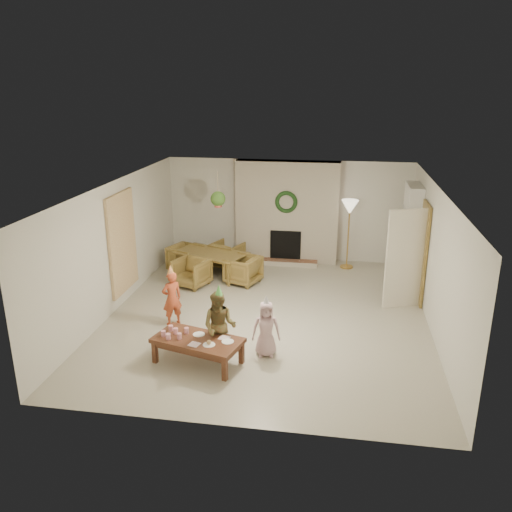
% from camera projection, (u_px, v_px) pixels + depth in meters
% --- Properties ---
extents(floor, '(7.00, 7.00, 0.00)m').
position_uv_depth(floor, '(268.00, 315.00, 10.08)').
color(floor, '#B7B29E').
rests_on(floor, ground).
extents(ceiling, '(7.00, 7.00, 0.00)m').
position_uv_depth(ceiling, '(269.00, 187.00, 9.29)').
color(ceiling, white).
rests_on(ceiling, wall_back).
extents(wall_back, '(7.00, 0.00, 7.00)m').
position_uv_depth(wall_back, '(288.00, 210.00, 12.96)').
color(wall_back, silver).
rests_on(wall_back, floor).
extents(wall_front, '(7.00, 0.00, 7.00)m').
position_uv_depth(wall_front, '(229.00, 341.00, 6.41)').
color(wall_front, silver).
rests_on(wall_front, floor).
extents(wall_left, '(0.00, 7.00, 7.00)m').
position_uv_depth(wall_left, '(116.00, 246.00, 10.14)').
color(wall_left, silver).
rests_on(wall_left, floor).
extents(wall_right, '(0.00, 7.00, 7.00)m').
position_uv_depth(wall_right, '(436.00, 262.00, 9.23)').
color(wall_right, silver).
rests_on(wall_right, floor).
extents(fireplace_mass, '(2.50, 0.40, 2.50)m').
position_uv_depth(fireplace_mass, '(287.00, 212.00, 12.77)').
color(fireplace_mass, '#5C181C').
rests_on(fireplace_mass, floor).
extents(fireplace_hearth, '(1.60, 0.30, 0.12)m').
position_uv_depth(fireplace_hearth, '(285.00, 262.00, 12.82)').
color(fireplace_hearth, brown).
rests_on(fireplace_hearth, floor).
extents(fireplace_firebox, '(0.75, 0.12, 0.75)m').
position_uv_depth(fireplace_firebox, '(286.00, 245.00, 12.86)').
color(fireplace_firebox, black).
rests_on(fireplace_firebox, floor).
extents(fireplace_wreath, '(0.54, 0.10, 0.54)m').
position_uv_depth(fireplace_wreath, '(286.00, 202.00, 12.46)').
color(fireplace_wreath, '#153714').
rests_on(fireplace_wreath, fireplace_mass).
extents(floor_lamp_base, '(0.31, 0.31, 0.03)m').
position_uv_depth(floor_lamp_base, '(346.00, 267.00, 12.65)').
color(floor_lamp_base, gold).
rests_on(floor_lamp_base, floor).
extents(floor_lamp_post, '(0.03, 0.03, 1.50)m').
position_uv_depth(floor_lamp_post, '(348.00, 237.00, 12.41)').
color(floor_lamp_post, gold).
rests_on(floor_lamp_post, floor).
extents(floor_lamp_shade, '(0.40, 0.40, 0.33)m').
position_uv_depth(floor_lamp_shade, '(350.00, 207.00, 12.19)').
color(floor_lamp_shade, beige).
rests_on(floor_lamp_shade, floor_lamp_post).
extents(bookshelf_carcass, '(0.30, 1.00, 2.20)m').
position_uv_depth(bookshelf_carcass, '(410.00, 234.00, 11.45)').
color(bookshelf_carcass, white).
rests_on(bookshelf_carcass, floor).
extents(bookshelf_shelf_a, '(0.30, 0.92, 0.03)m').
position_uv_depth(bookshelf_shelf_a, '(407.00, 262.00, 11.66)').
color(bookshelf_shelf_a, white).
rests_on(bookshelf_shelf_a, bookshelf_carcass).
extents(bookshelf_shelf_b, '(0.30, 0.92, 0.03)m').
position_uv_depth(bookshelf_shelf_b, '(408.00, 245.00, 11.54)').
color(bookshelf_shelf_b, white).
rests_on(bookshelf_shelf_b, bookshelf_carcass).
extents(bookshelf_shelf_c, '(0.30, 0.92, 0.03)m').
position_uv_depth(bookshelf_shelf_c, '(410.00, 228.00, 11.41)').
color(bookshelf_shelf_c, white).
rests_on(bookshelf_shelf_c, bookshelf_carcass).
extents(bookshelf_shelf_d, '(0.30, 0.92, 0.03)m').
position_uv_depth(bookshelf_shelf_d, '(412.00, 210.00, 11.28)').
color(bookshelf_shelf_d, white).
rests_on(bookshelf_shelf_d, bookshelf_carcass).
extents(books_row_lower, '(0.20, 0.40, 0.24)m').
position_uv_depth(books_row_lower, '(407.00, 258.00, 11.48)').
color(books_row_lower, '#AC1F37').
rests_on(books_row_lower, bookshelf_shelf_a).
extents(books_row_mid, '(0.20, 0.44, 0.24)m').
position_uv_depth(books_row_mid, '(408.00, 238.00, 11.54)').
color(books_row_mid, '#2A649A').
rests_on(books_row_mid, bookshelf_shelf_b).
extents(books_row_upper, '(0.20, 0.36, 0.22)m').
position_uv_depth(books_row_upper, '(410.00, 223.00, 11.28)').
color(books_row_upper, '#A26D22').
rests_on(books_row_upper, bookshelf_shelf_c).
extents(door_frame, '(0.05, 0.86, 2.04)m').
position_uv_depth(door_frame, '(423.00, 253.00, 10.43)').
color(door_frame, olive).
rests_on(door_frame, floor).
extents(door_leaf, '(0.77, 0.32, 2.00)m').
position_uv_depth(door_leaf, '(405.00, 259.00, 10.14)').
color(door_leaf, beige).
rests_on(door_leaf, floor).
extents(curtain_panel, '(0.06, 1.20, 2.00)m').
position_uv_depth(curtain_panel, '(122.00, 243.00, 10.32)').
color(curtain_panel, beige).
rests_on(curtain_panel, wall_left).
extents(dining_table, '(1.83, 1.42, 0.57)m').
position_uv_depth(dining_table, '(210.00, 264.00, 12.00)').
color(dining_table, olive).
rests_on(dining_table, floor).
extents(dining_chair_near, '(0.87, 0.89, 0.63)m').
position_uv_depth(dining_chair_near, '(192.00, 272.00, 11.41)').
color(dining_chair_near, olive).
rests_on(dining_chair_near, floor).
extents(dining_chair_far, '(0.87, 0.89, 0.63)m').
position_uv_depth(dining_chair_far, '(227.00, 255.00, 12.58)').
color(dining_chair_far, olive).
rests_on(dining_chair_far, floor).
extents(dining_chair_left, '(0.89, 0.87, 0.63)m').
position_uv_depth(dining_chair_left, '(186.00, 258.00, 12.34)').
color(dining_chair_left, olive).
rests_on(dining_chair_left, floor).
extents(dining_chair_right, '(0.89, 0.87, 0.63)m').
position_uv_depth(dining_chair_right, '(243.00, 270.00, 11.57)').
color(dining_chair_right, olive).
rests_on(dining_chair_right, floor).
extents(hanging_plant_cord, '(0.01, 0.01, 0.70)m').
position_uv_depth(hanging_plant_cord, '(218.00, 188.00, 11.00)').
color(hanging_plant_cord, tan).
rests_on(hanging_plant_cord, ceiling).
extents(hanging_plant_pot, '(0.16, 0.16, 0.12)m').
position_uv_depth(hanging_plant_pot, '(218.00, 204.00, 11.11)').
color(hanging_plant_pot, '#993A31').
rests_on(hanging_plant_pot, hanging_plant_cord).
extents(hanging_plant_foliage, '(0.32, 0.32, 0.32)m').
position_uv_depth(hanging_plant_foliage, '(218.00, 199.00, 11.08)').
color(hanging_plant_foliage, '#2D521B').
rests_on(hanging_plant_foliage, hanging_plant_pot).
extents(coffee_table_top, '(1.53, 1.04, 0.06)m').
position_uv_depth(coffee_table_top, '(198.00, 340.00, 8.23)').
color(coffee_table_top, '#5A311E').
rests_on(coffee_table_top, floor).
extents(coffee_table_apron, '(1.39, 0.91, 0.09)m').
position_uv_depth(coffee_table_apron, '(198.00, 345.00, 8.25)').
color(coffee_table_apron, '#5A311E').
rests_on(coffee_table_apron, floor).
extents(coffee_leg_fl, '(0.09, 0.09, 0.36)m').
position_uv_depth(coffee_leg_fl, '(155.00, 352.00, 8.30)').
color(coffee_leg_fl, '#5A311E').
rests_on(coffee_leg_fl, floor).
extents(coffee_leg_fr, '(0.09, 0.09, 0.36)m').
position_uv_depth(coffee_leg_fr, '(225.00, 370.00, 7.80)').
color(coffee_leg_fr, '#5A311E').
rests_on(coffee_leg_fr, floor).
extents(coffee_leg_bl, '(0.09, 0.09, 0.36)m').
position_uv_depth(coffee_leg_bl, '(175.00, 337.00, 8.79)').
color(coffee_leg_bl, '#5A311E').
rests_on(coffee_leg_bl, floor).
extents(coffee_leg_br, '(0.09, 0.09, 0.36)m').
position_uv_depth(coffee_leg_br, '(242.00, 353.00, 8.29)').
color(coffee_leg_br, '#5A311E').
rests_on(coffee_leg_br, floor).
extents(cup_a, '(0.09, 0.09, 0.10)m').
position_uv_depth(cup_a, '(163.00, 334.00, 8.28)').
color(cup_a, white).
rests_on(cup_a, coffee_table_top).
extents(cup_b, '(0.09, 0.09, 0.10)m').
position_uv_depth(cup_b, '(171.00, 328.00, 8.46)').
color(cup_b, white).
rests_on(cup_b, coffee_table_top).
extents(cup_c, '(0.09, 0.09, 0.10)m').
position_uv_depth(cup_c, '(168.00, 337.00, 8.18)').
color(cup_c, white).
rests_on(cup_c, coffee_table_top).
extents(cup_d, '(0.09, 0.09, 0.10)m').
position_uv_depth(cup_d, '(176.00, 331.00, 8.37)').
color(cup_d, white).
rests_on(cup_d, coffee_table_top).
extents(cup_e, '(0.09, 0.09, 0.10)m').
position_uv_depth(cup_e, '(179.00, 336.00, 8.20)').
color(cup_e, white).
rests_on(cup_e, coffee_table_top).
extents(cup_f, '(0.09, 0.09, 0.10)m').
position_uv_depth(cup_f, '(187.00, 331.00, 8.38)').
color(cup_f, white).
rests_on(cup_f, coffee_table_top).
extents(plate_a, '(0.24, 0.24, 0.01)m').
position_uv_depth(plate_a, '(199.00, 334.00, 8.35)').
color(plate_a, white).
rests_on(plate_a, coffee_table_top).
extents(plate_b, '(0.24, 0.24, 0.01)m').
position_uv_depth(plate_b, '(209.00, 345.00, 8.02)').
color(plate_b, white).
rests_on(plate_b, coffee_table_top).
extents(plate_c, '(0.24, 0.24, 0.01)m').
position_uv_depth(plate_c, '(228.00, 341.00, 8.12)').
color(plate_c, white).
rests_on(plate_c, coffee_table_top).
extents(food_scoop, '(0.09, 0.09, 0.07)m').
position_uv_depth(food_scoop, '(209.00, 342.00, 8.01)').
color(food_scoop, tan).
rests_on(food_scoop, plate_b).
extents(napkin_left, '(0.20, 0.20, 0.01)m').
position_uv_depth(napkin_left, '(194.00, 344.00, 8.03)').
color(napkin_left, '#D69EB3').
rests_on(napkin_left, coffee_table_top).
extents(napkin_right, '(0.20, 0.20, 0.01)m').
position_uv_depth(napkin_right, '(224.00, 338.00, 8.24)').
color(napkin_right, '#D69EB3').
rests_on(napkin_right, coffee_table_top).
extents(child_red, '(0.45, 0.43, 1.03)m').
position_uv_depth(child_red, '(172.00, 298.00, 9.52)').
color(child_red, '#B84727').
rests_on(child_red, floor).
extents(party_hat_red, '(0.18, 0.18, 0.20)m').
position_uv_depth(party_hat_red, '(170.00, 270.00, 9.35)').
color(party_hat_red, '#ECD14E').
rests_on(party_hat_red, child_red).
extents(child_plaid, '(0.58, 0.46, 1.16)m').
position_uv_depth(child_plaid, '(220.00, 326.00, 8.30)').
color(child_plaid, brown).
rests_on(child_plaid, floor).
extents(party_hat_plaid, '(0.18, 0.18, 0.19)m').
position_uv_depth(party_hat_plaid, '(219.00, 290.00, 8.10)').
color(party_hat_plaid, '#59B84F').
rests_on(party_hat_plaid, child_plaid).
extents(child_pink, '(0.50, 0.37, 0.94)m').
position_uv_depth(child_pink, '(266.00, 329.00, 8.45)').
color(child_pink, '#CBA2AB').
rests_on(child_pink, floor).
extents(party_hat_pink, '(0.12, 0.12, 0.17)m').
position_uv_depth(party_hat_pink, '(266.00, 300.00, 8.28)').
color(party_hat_pink, silver).
rests_on(party_hat_pink, child_pink).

